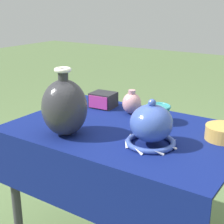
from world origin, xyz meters
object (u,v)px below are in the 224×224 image
at_px(pot_squat_ochre, 223,133).
at_px(vase_tall_bulbous, 64,107).
at_px(vase_dome_bell, 151,126).
at_px(jar_round_rose, 132,103).
at_px(mosaic_tile_box, 103,100).
at_px(cup_wide_teal, 158,113).

bearing_deg(pot_squat_ochre, vase_tall_bulbous, -151.23).
height_order(vase_dome_bell, pot_squat_ochre, vase_dome_bell).
bearing_deg(jar_round_rose, vase_tall_bulbous, -102.82).
height_order(vase_tall_bulbous, pot_squat_ochre, vase_tall_bulbous).
bearing_deg(vase_tall_bulbous, vase_dome_bell, 16.17).
distance_m(vase_tall_bulbous, mosaic_tile_box, 0.43).
bearing_deg(vase_tall_bulbous, jar_round_rose, 77.18).
distance_m(vase_dome_bell, jar_round_rose, 0.40).
relative_size(vase_dome_bell, cup_wide_teal, 1.79).
bearing_deg(vase_tall_bulbous, cup_wide_teal, 53.21).
bearing_deg(jar_round_rose, mosaic_tile_box, 177.56).
relative_size(vase_tall_bulbous, mosaic_tile_box, 2.17).
xyz_separation_m(vase_dome_bell, mosaic_tile_box, (-0.45, 0.31, -0.04)).
relative_size(vase_dome_bell, jar_round_rose, 1.74).
height_order(mosaic_tile_box, pot_squat_ochre, mosaic_tile_box).
bearing_deg(cup_wide_teal, mosaic_tile_box, 170.74).
distance_m(vase_tall_bulbous, pot_squat_ochre, 0.68).
xyz_separation_m(vase_dome_bell, cup_wide_teal, (-0.09, 0.25, -0.03)).
bearing_deg(pot_squat_ochre, cup_wide_teal, 173.84).
relative_size(vase_tall_bulbous, jar_round_rose, 2.37).
relative_size(vase_tall_bulbous, pot_squat_ochre, 1.98).
bearing_deg(mosaic_tile_box, vase_tall_bulbous, -82.02).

